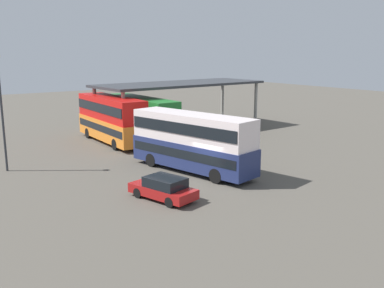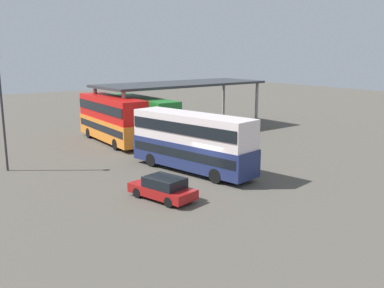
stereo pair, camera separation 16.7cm
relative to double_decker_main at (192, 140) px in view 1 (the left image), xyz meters
name	(u,v)px [view 1 (the left image)]	position (x,y,z in m)	size (l,w,h in m)	color
ground_plane	(213,180)	(-0.12, -2.67, -2.28)	(140.00, 140.00, 0.00)	#555047
double_decker_main	(192,140)	(0.00, 0.00, 0.00)	(4.51, 10.31, 4.15)	navy
parked_hatchback	(164,188)	(-4.78, -3.98, -1.60)	(2.75, 4.40, 1.35)	#A41817
double_decker_near_canopy	(111,118)	(-0.41, 12.59, 0.08)	(2.68, 10.47, 4.30)	orange
double_decker_mid_row	(141,116)	(2.82, 12.76, -0.06)	(2.64, 10.87, 4.03)	silver
depot_canopy	(181,86)	(8.59, 14.35, 2.55)	(19.11, 8.13, 5.14)	#33353A
lamppost_tall	(1,99)	(-10.84, 7.71, 2.92)	(0.44, 0.44, 8.33)	#33353A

